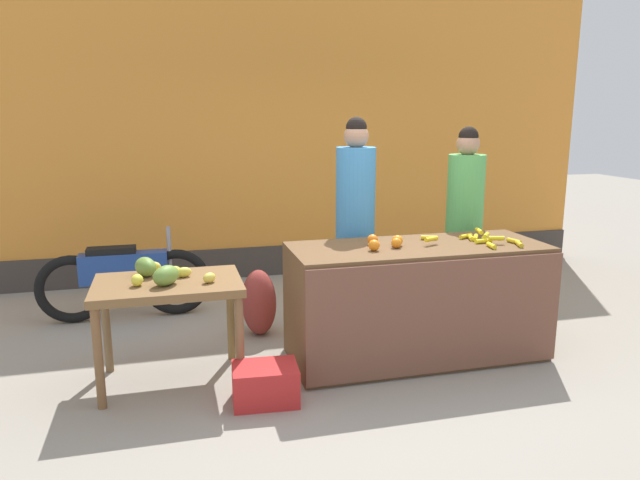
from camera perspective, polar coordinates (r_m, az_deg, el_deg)
The scene contains 12 objects.
ground_plane at distance 4.82m, azimuth 4.60°, elevation -11.47°, with size 24.00×24.00×0.00m, color gray.
market_wall_back at distance 7.12m, azimuth -2.68°, elevation 10.28°, with size 7.53×0.23×3.45m.
fruit_stall_counter at distance 4.79m, azimuth 9.35°, elevation -5.88°, with size 2.01×0.81×0.92m.
side_table_wooden at distance 4.35m, azimuth -14.44°, elevation -5.18°, with size 1.03×0.69×0.76m.
banana_bunch_pile at distance 4.89m, azimuth 15.06°, elevation 0.14°, with size 0.76×0.55×0.07m.
orange_pile at distance 4.55m, azimuth 6.26°, elevation -0.20°, with size 0.32×0.28×0.09m.
mango_papaya_pile at distance 4.35m, azimuth -15.28°, elevation -2.96°, with size 0.60×0.54×0.14m.
vendor_woman_blue_shirt at distance 5.15m, azimuth 3.41°, elevation 1.29°, with size 0.34×0.34×1.90m.
vendor_woman_green_shirt at distance 5.67m, azimuth 13.73°, elevation 1.49°, with size 0.34×0.34×1.81m.
parked_motorcycle at distance 5.90m, azimuth -18.38°, elevation -3.49°, with size 1.60×0.18×0.88m.
produce_crate at distance 4.14m, azimuth -5.31°, elevation -13.68°, with size 0.44×0.32×0.26m, color red.
produce_sack at distance 5.26m, azimuth -5.92°, elevation -6.01°, with size 0.36×0.30×0.59m, color maroon.
Camera 1 is at (-1.48, -4.16, 1.93)m, focal length 33.13 mm.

